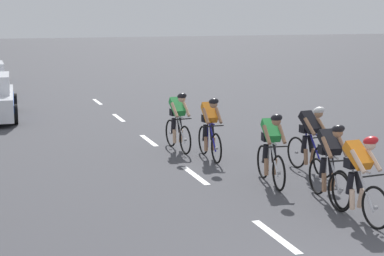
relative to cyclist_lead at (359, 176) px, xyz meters
The scene contains 7 objects.
lane_markings_centre 6.01m from the cyclist_lead, 106.33° to the left, with size 0.14×21.60×0.01m.
cyclist_lead is the anchor object (origin of this frame).
cyclist_second 1.10m from the cyclist_lead, 85.17° to the left, with size 0.44×1.72×1.56m.
cyclist_third 2.57m from the cyclist_lead, 99.47° to the left, with size 0.45×1.72×1.56m.
cyclist_fourth 3.22m from the cyclist_lead, 75.51° to the left, with size 0.45×1.72×1.56m.
cyclist_fifth 5.17m from the cyclist_lead, 99.19° to the left, with size 0.42×1.72×1.56m.
cyclist_sixth 6.38m from the cyclist_lead, 101.49° to the left, with size 0.44×1.72×1.56m.
Camera 1 is at (-4.32, -5.76, 3.55)m, focal length 59.23 mm.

